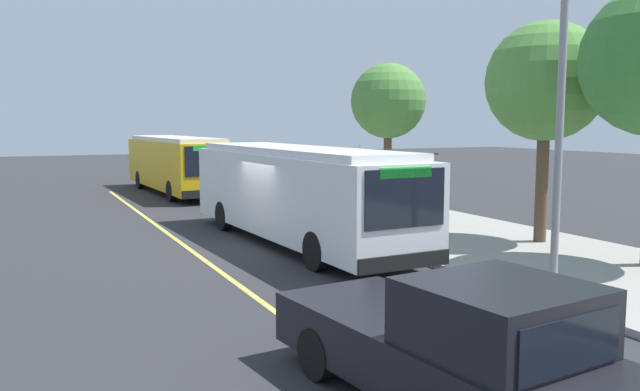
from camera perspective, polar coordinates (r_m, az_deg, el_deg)
ground_plane at (r=19.21m, az=-4.75°, el=-4.56°), size 120.00×120.00×0.00m
sidewalk_curb at (r=22.00m, az=10.05°, el=-3.03°), size 44.00×6.40×0.15m
lane_stripe_center at (r=18.57m, az=-11.14°, el=-5.04°), size 36.00×0.14×0.01m
transit_bus_main at (r=19.40m, az=-2.08°, el=0.39°), size 11.44×3.08×2.95m
transit_bus_second at (r=34.19m, az=-12.76°, el=2.89°), size 11.30×3.03×2.95m
pickup_truck at (r=8.44m, az=12.03°, el=-13.22°), size 5.59×2.61×1.85m
bus_shelter at (r=24.17m, az=7.02°, el=2.27°), size 2.90×1.60×2.48m
waiting_bench at (r=24.12m, az=7.30°, el=-0.81°), size 1.60×0.48×0.95m
route_sign_post at (r=20.88m, az=3.53°, el=1.75°), size 0.44×0.08×2.80m
pedestrian_commuter at (r=20.52m, az=7.36°, el=-0.73°), size 0.24×0.40×1.69m
street_tree_upstreet at (r=28.62m, az=6.11°, el=8.33°), size 3.31×3.31×6.15m
street_tree_downstreet at (r=19.99m, az=19.51°, el=9.50°), size 3.49×3.49×6.48m
utility_pole at (r=13.98m, az=20.57°, el=4.73°), size 0.16×0.16×6.40m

